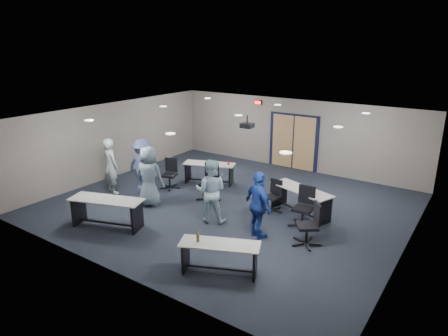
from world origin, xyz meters
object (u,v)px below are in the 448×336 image
Objects in this scene: chair_loose_right at (307,224)px; person_back at (143,166)px; person_gray at (111,166)px; chair_back_d at (303,207)px; table_front_right at (219,252)px; chair_back_b at (209,182)px; person_plaid at (149,176)px; person_navy at (258,205)px; chair_back_c at (272,196)px; person_lightblue at (211,191)px; table_front_left at (107,208)px; chair_back_a at (169,174)px; table_back_right at (301,197)px; table_back_left at (209,170)px.

chair_loose_right is 0.61× the size of person_back.
person_gray is 1.00m from person_back.
person_back reaches higher than chair_back_d.
chair_loose_right reaches higher than table_front_right.
chair_back_b is at bearing -167.24° from person_back.
person_plaid is at bearing -168.29° from person_gray.
chair_back_c is at bearing -46.96° from person_navy.
chair_back_b is 1.04× the size of chair_back_d.
person_back is (0.77, 0.64, -0.02)m from person_gray.
person_plaid is at bearing -19.53° from person_lightblue.
chair_loose_right is at bearing 4.44° from table_front_left.
chair_back_b is 3.84m from chair_loose_right.
chair_back_a is at bearing 8.74° from person_navy.
person_lightblue is at bearing 23.44° from person_navy.
table_back_right is 2.60m from person_lightblue.
table_front_left is at bearing 52.98° from person_navy.
chair_back_b reaches higher than table_back_right.
person_plaid is 2.20m from person_lightblue.
chair_back_d is at bearing -42.63° from table_back_right.
chair_loose_right is 0.61× the size of person_lightblue.
table_back_right is at bearing 116.04° from chair_back_d.
person_plaid is at bearing -166.46° from chair_back_d.
table_front_left is 4.63m from chair_back_c.
table_back_right is 2.17× the size of chair_back_c.
person_gray is at bearing -166.36° from chair_back_b.
chair_back_b reaches higher than chair_back_a.
chair_back_d is 0.63× the size of person_navy.
person_back is (-2.19, -0.66, 0.33)m from chair_back_b.
person_back reaches higher than person_navy.
person_plaid reaches higher than chair_back_a.
chair_loose_right is 0.62× the size of person_navy.
chair_back_d reaches higher than table_back_right.
person_back reaches higher than table_front_left.
person_gray is at bearing 137.34° from table_front_right.
person_gray is at bearing -171.25° from chair_back_d.
table_back_right is 1.81m from chair_loose_right.
person_gray is (-6.66, -0.29, 0.37)m from chair_loose_right.
table_front_right is 1.63× the size of chair_back_d.
chair_back_b is 0.62× the size of person_plaid.
person_plaid is 1.02× the size of person_back.
chair_back_c is at bearing -37.75° from table_back_left.
table_back_right is (3.73, -0.68, 0.04)m from table_back_left.
table_back_right is 1.99× the size of chair_back_a.
table_front_right is at bearing -56.66° from chair_back_a.
chair_back_c reaches higher than table_back_left.
chair_loose_right is at bearing 162.11° from person_lightblue.
chair_back_a is 0.58× the size of person_navy.
chair_back_b is at bearing 105.84° from table_front_right.
table_back_left is 1.04× the size of person_back.
table_front_right is at bearing 137.15° from person_plaid.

